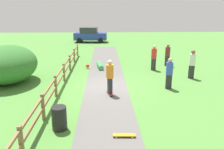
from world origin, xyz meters
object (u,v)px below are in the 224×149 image
bush_large (7,64)px  bystander_maroon (168,54)px  skateboard_loose (124,135)px  skater_riding (110,75)px  bystander_blue (169,72)px  bystander_white (192,63)px  trash_bin (59,118)px  parked_car_blue (90,35)px  skater_fallen (99,66)px  bystander_red (154,56)px

bush_large → bystander_maroon: 11.36m
skateboard_loose → skater_riding: bearing=95.5°
skateboard_loose → bystander_blue: 5.86m
bystander_maroon → bystander_white: bystander_white is taller
skater_riding → bystander_maroon: size_ratio=1.08×
trash_bin → bystander_white: bearing=40.5°
bush_large → bystander_white: size_ratio=2.21×
bush_large → bystander_white: (11.39, 0.43, -0.10)m
skateboard_loose → parked_car_blue: size_ratio=0.19×
bush_large → bystander_white: bush_large is taller
skateboard_loose → bush_large: bearing=135.1°
bystander_maroon → bystander_blue: (-1.31, -5.22, 0.03)m
bystander_blue → parked_car_blue: bearing=106.6°
bush_large → skater_fallen: 6.37m
bystander_blue → skater_riding: bearing=-165.7°
skater_riding → bystander_white: size_ratio=1.00×
bystander_white → bystander_blue: (-1.98, -1.88, -0.06)m
skater_riding → bystander_white: (5.30, 2.73, -0.02)m
bystander_blue → bystander_white: bearing=43.5°
bystander_blue → bystander_red: size_ratio=0.96×
trash_bin → bystander_white: size_ratio=0.49×
bystander_maroon → bystander_red: (-1.33, -1.24, 0.08)m
bush_large → bystander_red: bearing=15.1°
skater_fallen → bystander_maroon: bystander_maroon is taller
skateboard_loose → bystander_maroon: size_ratio=0.47×
bush_large → parked_car_blue: bearing=76.5°
skater_riding → skater_fallen: 5.63m
bystander_white → bystander_blue: 2.73m
bush_large → trash_bin: 7.13m
skateboard_loose → bystander_red: bystander_red is taller
trash_bin → skater_fallen: bearing=81.7°
bystander_blue → parked_car_blue: (-5.40, 18.16, -0.01)m
bush_large → skateboard_loose: (6.48, -6.45, -1.04)m
bush_large → bystander_white: 11.39m
bystander_maroon → parked_car_blue: parked_car_blue is taller
trash_bin → skater_riding: 4.06m
bush_large → skater_riding: 6.50m
skater_fallen → skateboard_loose: skater_fallen is taller
bystander_white → trash_bin: bearing=-139.5°
bush_large → bystander_red: bush_large is taller
skater_riding → bystander_maroon: 7.64m
trash_bin → bystander_blue: size_ratio=0.51×
bystander_red → bystander_blue: bearing=-89.6°
bystander_white → bystander_red: 2.91m
skater_fallen → trash_bin: bearing=-98.3°
bystander_blue → bush_large: bearing=171.2°
bystander_maroon → parked_car_blue: (-6.71, 12.94, 0.02)m
skateboard_loose → parked_car_blue: 23.31m
bystander_maroon → skater_fallen: bearing=-174.1°
bystander_white → skater_riding: bearing=-152.8°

